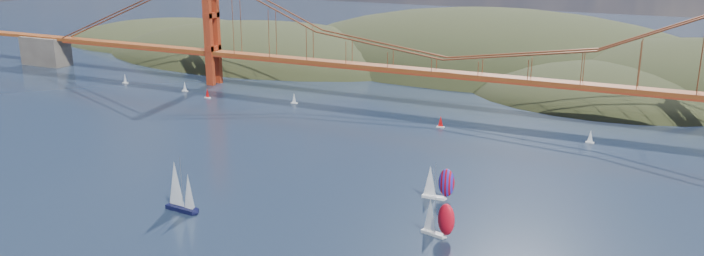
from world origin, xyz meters
name	(u,v)px	position (x,y,z in m)	size (l,w,h in m)	color
headlands	(584,101)	(44.95, 278.29, -12.46)	(725.00, 225.00, 96.00)	black
bridge	(442,34)	(-1.75, 180.00, 32.23)	(552.00, 12.00, 55.00)	brown
sloop_navy	(179,187)	(-28.01, 42.94, 6.75)	(10.02, 5.92, 15.29)	black
racer_0	(438,218)	(39.71, 57.83, 4.95)	(9.34, 5.38, 10.47)	silver
racer_rwb	(438,182)	(31.51, 81.43, 5.00)	(9.24, 3.83, 10.57)	silver
distant_boat_0	(125,79)	(-161.14, 161.26, 2.41)	(3.00, 2.00, 4.70)	silver
distant_boat_1	(185,86)	(-122.13, 159.69, 2.41)	(3.00, 2.00, 4.70)	silver
distant_boat_2	(207,93)	(-103.84, 153.17, 2.41)	(3.00, 2.00, 4.70)	silver
distant_boat_3	(294,98)	(-62.99, 161.59, 2.41)	(3.00, 2.00, 4.70)	silver
distant_boat_8	(590,137)	(62.75, 156.68, 2.41)	(3.00, 2.00, 4.70)	silver
distant_boat_9	(441,122)	(7.98, 152.62, 2.41)	(3.00, 2.00, 4.70)	silver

